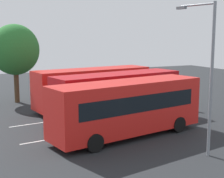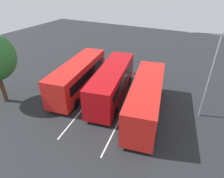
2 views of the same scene
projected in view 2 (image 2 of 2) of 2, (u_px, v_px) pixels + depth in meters
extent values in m
plane|color=#232628|center=(109.00, 100.00, 19.93)|extent=(67.88, 67.88, 0.00)
cube|color=red|center=(146.00, 98.00, 16.99)|extent=(10.04, 4.23, 2.99)
cube|color=black|center=(152.00, 68.00, 20.59)|extent=(0.52, 2.19, 1.26)
cube|color=black|center=(132.00, 92.00, 17.10)|extent=(8.07, 1.57, 0.96)
cube|color=black|center=(160.00, 96.00, 16.52)|extent=(8.07, 1.57, 0.96)
cube|color=black|center=(153.00, 64.00, 20.35)|extent=(0.46, 1.99, 0.32)
cube|color=black|center=(150.00, 85.00, 21.67)|extent=(0.52, 2.28, 0.36)
cylinder|color=black|center=(137.00, 91.00, 20.54)|extent=(1.03, 0.46, 0.99)
cylinder|color=black|center=(160.00, 95.00, 19.98)|extent=(1.03, 0.46, 0.99)
cylinder|color=black|center=(124.00, 130.00, 15.37)|extent=(1.03, 0.46, 0.99)
cylinder|color=black|center=(154.00, 136.00, 14.81)|extent=(1.03, 0.46, 0.99)
cube|color=#B70C11|center=(112.00, 82.00, 19.56)|extent=(10.04, 4.22, 2.99)
cube|color=black|center=(123.00, 58.00, 23.15)|extent=(0.52, 2.19, 1.26)
cube|color=black|center=(101.00, 77.00, 19.67)|extent=(8.07, 1.56, 0.96)
cube|color=black|center=(124.00, 80.00, 19.08)|extent=(8.07, 1.56, 0.96)
cube|color=black|center=(123.00, 54.00, 22.91)|extent=(0.46, 1.99, 0.32)
cube|color=black|center=(123.00, 73.00, 24.23)|extent=(0.51, 2.28, 0.36)
cylinder|color=black|center=(110.00, 79.00, 23.11)|extent=(1.03, 0.45, 0.99)
cylinder|color=black|center=(129.00, 81.00, 22.54)|extent=(1.03, 0.45, 0.99)
cylinder|color=black|center=(91.00, 108.00, 17.94)|extent=(1.03, 0.45, 0.99)
cylinder|color=black|center=(115.00, 112.00, 17.37)|extent=(1.03, 0.45, 0.99)
cube|color=red|center=(78.00, 76.00, 20.79)|extent=(10.01, 3.92, 2.99)
cube|color=black|center=(95.00, 54.00, 24.35)|extent=(0.44, 2.19, 1.26)
cube|color=black|center=(68.00, 71.00, 20.94)|extent=(8.11, 1.29, 0.96)
cube|color=black|center=(88.00, 74.00, 20.29)|extent=(8.11, 1.29, 0.96)
cube|color=black|center=(95.00, 50.00, 24.11)|extent=(0.40, 1.99, 0.32)
cube|color=black|center=(96.00, 69.00, 25.43)|extent=(0.44, 2.29, 0.36)
cylinder|color=black|center=(82.00, 74.00, 24.35)|extent=(1.02, 0.42, 0.99)
cylinder|color=black|center=(99.00, 76.00, 23.72)|extent=(1.02, 0.42, 0.99)
cylinder|color=black|center=(55.00, 99.00, 19.24)|extent=(1.02, 0.42, 0.99)
cylinder|color=black|center=(76.00, 103.00, 18.60)|extent=(1.02, 0.42, 0.99)
cylinder|color=#232833|center=(132.00, 71.00, 25.30)|extent=(0.13, 0.13, 0.77)
cylinder|color=#232833|center=(131.00, 70.00, 25.42)|extent=(0.13, 0.13, 0.77)
cylinder|color=navy|center=(132.00, 66.00, 25.00)|extent=(0.44, 0.44, 0.61)
sphere|color=tan|center=(132.00, 63.00, 24.80)|extent=(0.21, 0.21, 0.21)
cylinder|color=gray|center=(209.00, 79.00, 15.86)|extent=(0.16, 0.16, 7.62)
cylinder|color=gray|center=(207.00, 33.00, 14.24)|extent=(0.47, 2.12, 0.10)
cube|color=slate|center=(191.00, 33.00, 14.54)|extent=(0.30, 0.59, 0.14)
cylinder|color=#4C3823|center=(2.00, 88.00, 19.10)|extent=(0.44, 0.44, 3.15)
cube|color=silver|center=(127.00, 105.00, 19.17)|extent=(13.63, 1.78, 0.01)
cube|color=silver|center=(93.00, 96.00, 20.69)|extent=(13.63, 1.78, 0.01)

